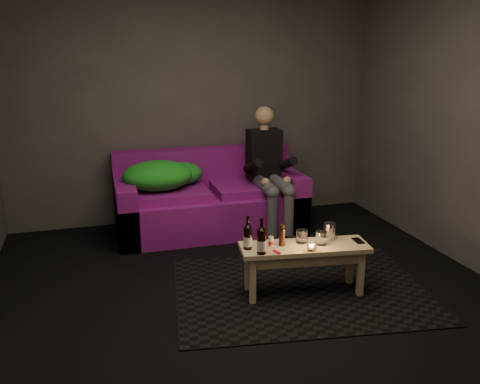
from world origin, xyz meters
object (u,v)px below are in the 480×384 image
object	(u,v)px
sofa	(209,202)
beer_bottle_b	(261,241)
coffee_table	(304,254)
beer_bottle_a	(248,237)
steel_cup	(329,231)
person	(269,168)

from	to	relation	value
sofa	beer_bottle_b	distance (m)	1.73
coffee_table	beer_bottle_a	size ratio (longest dim) A/B	3.95
sofa	steel_cup	distance (m)	1.70
sofa	steel_cup	bearing A→B (deg)	-68.68
person	coffee_table	bearing A→B (deg)	-98.86
beer_bottle_b	steel_cup	distance (m)	0.63
beer_bottle_a	beer_bottle_b	world-z (taller)	beer_bottle_b
person	coffee_table	xyz separation A→B (m)	(-0.23, -1.50, -0.33)
beer_bottle_a	person	bearing A→B (deg)	65.03
coffee_table	beer_bottle_b	bearing A→B (deg)	-169.87
sofa	beer_bottle_b	bearing A→B (deg)	-90.04
person	steel_cup	distance (m)	1.43
person	coffee_table	world-z (taller)	person
beer_bottle_b	steel_cup	xyz separation A→B (m)	(0.62, 0.14, -0.04)
beer_bottle_a	steel_cup	size ratio (longest dim) A/B	2.00
sofa	beer_bottle_b	size ratio (longest dim) A/B	6.97
person	steel_cup	xyz separation A→B (m)	(0.01, -1.42, -0.19)
person	steel_cup	bearing A→B (deg)	-89.56
person	coffee_table	distance (m)	1.55
beer_bottle_b	steel_cup	bearing A→B (deg)	13.17
person	beer_bottle_b	size ratio (longest dim) A/B	4.65
person	beer_bottle_a	xyz separation A→B (m)	(-0.67, -1.45, -0.16)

